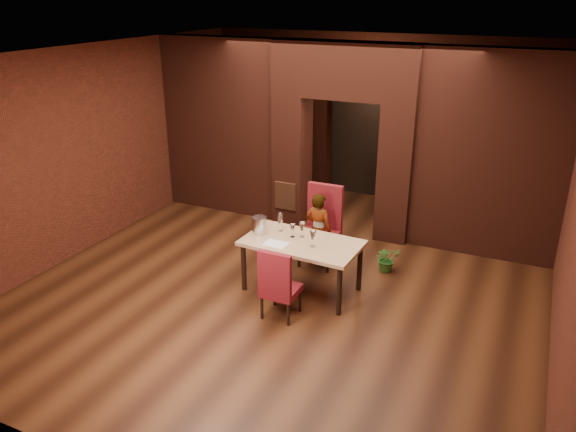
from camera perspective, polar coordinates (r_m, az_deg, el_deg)
name	(u,v)px	position (r m, az deg, el deg)	size (l,w,h in m)	color
floor	(295,276)	(8.41, 0.68, -6.07)	(8.00, 8.00, 0.00)	#452211
ceiling	(296,53)	(7.45, 0.80, 16.18)	(7.00, 8.00, 0.04)	silver
wall_back	(377,117)	(11.43, 9.06, 9.89)	(7.00, 0.04, 3.20)	maroon
wall_front	(87,315)	(4.73, -19.72, -9.44)	(7.00, 0.04, 3.20)	maroon
wall_left	(99,146)	(9.69, -18.67, 6.79)	(0.04, 8.00, 3.20)	maroon
wall_right	(575,212)	(7.19, 27.13, 0.33)	(0.04, 8.00, 3.20)	maroon
pillar_left	(292,159)	(10.03, 0.42, 5.79)	(0.55, 0.55, 2.30)	maroon
pillar_right	(397,173)	(9.44, 11.02, 4.32)	(0.55, 0.55, 2.30)	maroon
lintel	(346,70)	(9.35, 5.94, 14.51)	(2.45, 0.55, 0.90)	maroon
wing_wall_left	(223,127)	(10.55, -6.66, 9.00)	(2.27, 0.35, 3.20)	maroon
wing_wall_right	(491,156)	(9.11, 19.89, 5.71)	(2.27, 0.35, 3.20)	maroon
vent_panel	(285,196)	(9.96, -0.29, 2.04)	(0.40, 0.03, 0.50)	brown
rear_door	(356,143)	(11.61, 6.91, 7.40)	(0.90, 0.08, 2.10)	black
rear_door_frame	(355,143)	(11.58, 6.84, 7.36)	(1.02, 0.04, 2.22)	black
dining_table	(302,266)	(7.87, 1.40, -5.08)	(1.60, 0.90, 0.75)	tan
chair_far	(319,227)	(8.53, 3.21, -1.11)	(0.56, 0.56, 1.22)	maroon
chair_near	(281,282)	(7.22, -0.71, -6.71)	(0.44, 0.44, 0.98)	maroon
person_seated	(318,230)	(8.49, 3.09, -1.42)	(0.43, 0.28, 1.17)	white
wine_glass_a	(293,231)	(7.80, 0.46, -1.50)	(0.08, 0.08, 0.19)	white
wine_glass_b	(302,230)	(7.80, 1.44, -1.39)	(0.09, 0.09, 0.22)	white
wine_glass_c	(313,239)	(7.51, 2.55, -2.31)	(0.09, 0.09, 0.23)	white
tasting_sheet	(276,244)	(7.62, -1.24, -2.85)	(0.32, 0.23, 0.00)	silver
wine_bucket	(259,225)	(7.91, -2.94, -0.95)	(0.20, 0.20, 0.25)	silver
water_bottle	(280,222)	(7.98, -0.79, -0.58)	(0.07, 0.07, 0.28)	white
potted_plant	(387,259)	(8.58, 10.02, -4.29)	(0.36, 0.32, 0.40)	#2F6423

